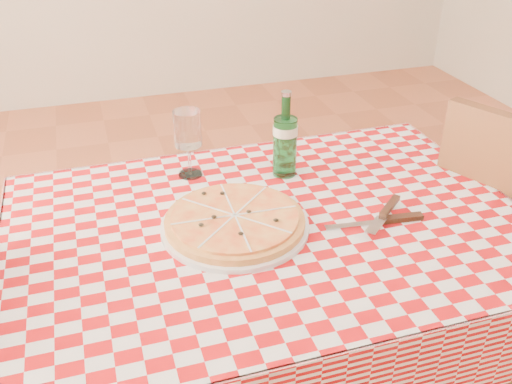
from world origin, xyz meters
TOP-DOWN VIEW (x-y plane):
  - dining_table at (0.00, 0.00)m, footprint 1.20×0.80m
  - tablecloth at (0.00, 0.00)m, footprint 1.30×0.90m
  - chair_near at (0.78, 0.00)m, footprint 0.58×0.58m
  - pizza_plate at (-0.09, 0.00)m, footprint 0.38×0.38m
  - water_bottle at (0.12, 0.23)m, footprint 0.09×0.09m
  - wine_glass at (-0.14, 0.31)m, footprint 0.08×0.08m
  - cutlery at (0.27, -0.08)m, footprint 0.33×0.31m

SIDE VIEW (x-z plane):
  - chair_near at x=0.78m, z-range 0.07..1.04m
  - dining_table at x=0.00m, z-range 0.28..1.03m
  - tablecloth at x=0.00m, z-range 0.75..0.76m
  - cutlery at x=0.27m, z-range 0.76..0.79m
  - pizza_plate at x=-0.09m, z-range 0.76..0.81m
  - wine_glass at x=-0.14m, z-range 0.76..0.95m
  - water_bottle at x=0.12m, z-range 0.76..1.01m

